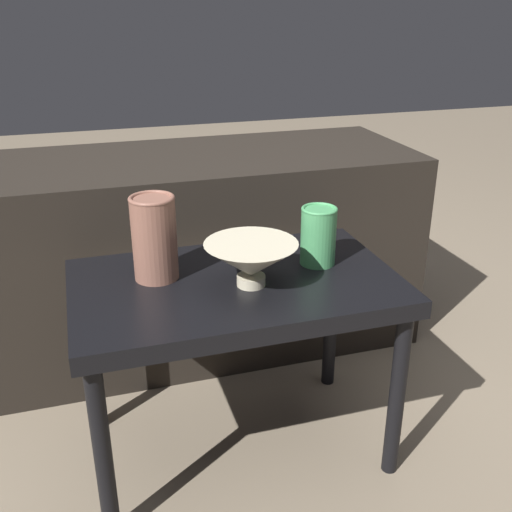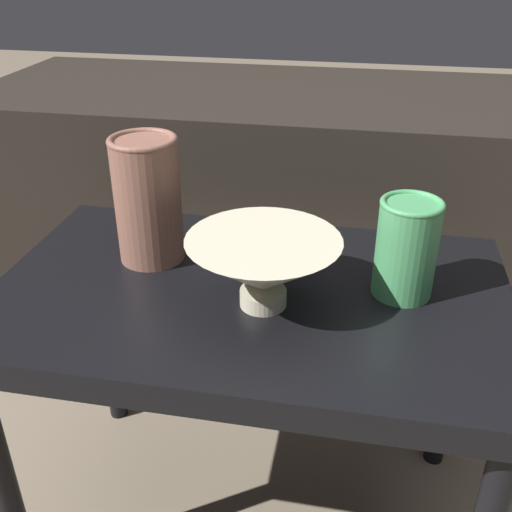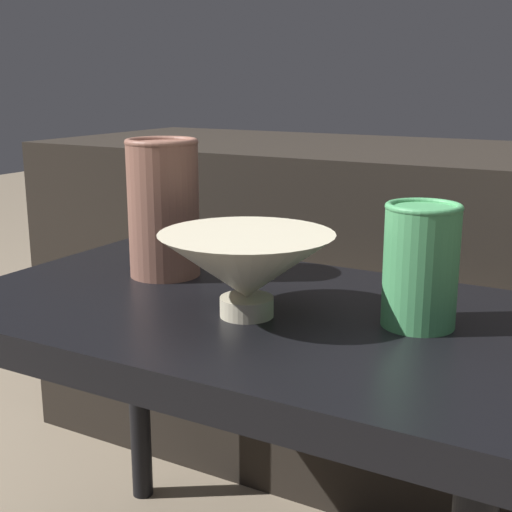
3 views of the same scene
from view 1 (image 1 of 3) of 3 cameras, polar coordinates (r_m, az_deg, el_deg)
The scene contains 6 objects.
ground_plane at distance 1.56m, azimuth -1.73°, elevation -17.54°, with size 8.00×8.00×0.00m, color #7F705B.
table at distance 1.33m, azimuth -1.94°, elevation -4.33°, with size 0.71×0.44×0.46m.
couch_backdrop at distance 1.86m, azimuth -6.31°, elevation 0.36°, with size 1.36×0.50×0.60m.
bowl at distance 1.26m, azimuth -0.47°, elevation -0.40°, with size 0.20×0.20×0.10m.
vase_textured_left at distance 1.30m, azimuth -9.66°, elevation 1.80°, with size 0.10×0.10×0.19m.
vase_colorful_right at distance 1.37m, azimuth 5.96°, elevation 2.00°, with size 0.08×0.08×0.14m.
Camera 1 is at (-0.30, -1.14, 1.03)m, focal length 42.00 mm.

